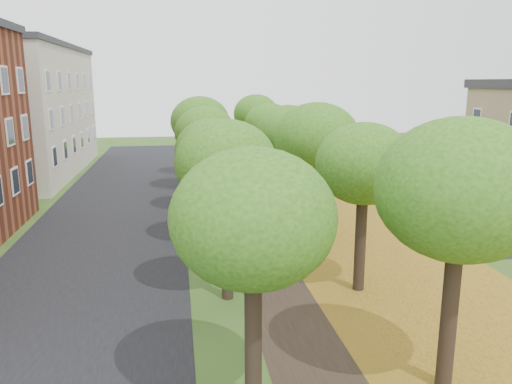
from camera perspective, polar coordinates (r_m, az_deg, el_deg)
name	(u,v)px	position (r m, az deg, el deg)	size (l,w,h in m)	color
street_asphalt	(106,231)	(26.60, -16.73, -4.27)	(8.00, 70.00, 0.01)	black
footpath	(252,224)	(26.60, -0.49, -3.72)	(3.20, 70.00, 0.01)	black
leaf_verge	(342,220)	(27.75, 9.79, -3.22)	(7.50, 70.00, 0.01)	#B58121
parking_lot	(474,210)	(32.29, 23.67, -1.88)	(9.00, 16.00, 0.01)	black
tree_row_west	(209,138)	(25.46, -5.44, 6.13)	(3.73, 33.73, 6.25)	black
tree_row_east	(301,137)	(26.20, 5.16, 6.31)	(3.73, 33.73, 6.25)	black
building_cream	(10,110)	(45.30, -26.25, 8.41)	(10.30, 20.30, 10.40)	beige
car_silver	(511,226)	(26.60, 27.09, -3.48)	(1.74, 4.33, 1.48)	#A5A5A9
car_red	(468,205)	(30.41, 23.06, -1.35)	(1.44, 4.12, 1.36)	maroon
car_grey	(424,196)	(32.14, 18.61, -0.40)	(1.75, 4.30, 1.25)	#343338
car_white	(404,187)	(34.51, 16.55, 0.60)	(2.09, 4.52, 1.26)	silver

